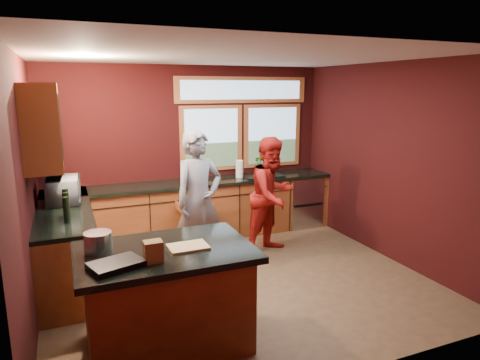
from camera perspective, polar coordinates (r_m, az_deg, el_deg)
floor at (r=5.47m, az=-0.27°, el=-13.27°), size 4.50×4.50×0.00m
room_shell at (r=5.09m, az=-7.95°, el=5.84°), size 4.52×4.02×2.71m
back_counter at (r=6.87m, az=-4.11°, el=-3.80°), size 4.50×0.64×0.93m
left_counter at (r=5.74m, az=-22.23°, el=-7.92°), size 0.64×2.30×0.93m
island at (r=4.10m, az=-9.74°, el=-15.13°), size 1.55×1.05×0.95m
person_grey at (r=5.54m, az=-5.51°, el=-2.84°), size 0.76×0.60×1.84m
person_red at (r=6.16m, az=4.31°, el=-2.04°), size 1.00×0.90×1.68m
microwave at (r=5.82m, az=-22.46°, el=-1.26°), size 0.42×0.60×0.32m
potted_plant at (r=7.13m, az=3.23°, el=2.30°), size 0.36×0.31×0.40m
paper_towel at (r=6.91m, az=-0.07°, el=1.49°), size 0.12×0.12×0.28m
cutting_board at (r=3.91m, az=-6.94°, el=-8.82°), size 0.35×0.25×0.02m
stock_pot at (r=3.95m, az=-18.39°, el=-7.88°), size 0.24×0.24×0.18m
paper_bag at (r=3.63m, az=-11.50°, el=-9.33°), size 0.15×0.12×0.18m
black_tray at (r=3.61m, az=-16.20°, el=-10.78°), size 0.47×0.39×0.05m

